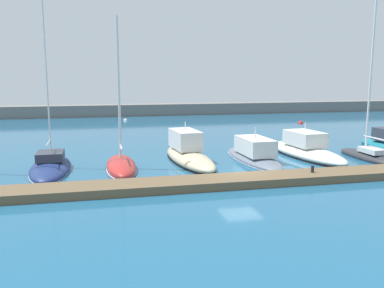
{
  "coord_description": "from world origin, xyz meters",
  "views": [
    {
      "loc": [
        -8.99,
        -24.65,
        6.67
      ],
      "look_at": [
        -2.54,
        3.4,
        1.81
      ],
      "focal_mm": 37.9,
      "sensor_mm": 36.0,
      "label": 1
    }
  ],
  "objects": [
    {
      "name": "ground_plane",
      "position": [
        0.0,
        0.0,
        0.0
      ],
      "size": [
        120.0,
        120.0,
        0.0
      ],
      "primitive_type": "plane",
      "color": "#1E567A"
    },
    {
      "name": "dock_pier",
      "position": [
        0.0,
        -1.6,
        0.25
      ],
      "size": [
        40.57,
        2.39,
        0.51
      ],
      "primitive_type": "cube",
      "color": "brown",
      "rests_on": "ground_plane"
    },
    {
      "name": "breakwater_seawall",
      "position": [
        0.0,
        44.48,
        0.95
      ],
      "size": [
        108.0,
        3.38,
        1.9
      ],
      "primitive_type": "cube",
      "color": "slate",
      "rests_on": "ground_plane"
    },
    {
      "name": "sailboat_navy_second",
      "position": [
        -12.51,
        5.11,
        0.23
      ],
      "size": [
        2.85,
        8.35,
        13.17
      ],
      "rotation": [
        0.0,
        0.0,
        1.58
      ],
      "color": "navy",
      "rests_on": "ground_plane"
    },
    {
      "name": "sailboat_red_third",
      "position": [
        -7.58,
        4.31,
        0.29
      ],
      "size": [
        2.16,
        6.86,
        11.12
      ],
      "rotation": [
        0.0,
        0.0,
        1.57
      ],
      "color": "#B72D28",
      "rests_on": "ground_plane"
    },
    {
      "name": "motorboat_sand_fourth",
      "position": [
        -2.3,
        5.77,
        0.64
      ],
      "size": [
        3.39,
        9.72,
        3.37
      ],
      "rotation": [
        0.0,
        0.0,
        1.66
      ],
      "color": "beige",
      "rests_on": "ground_plane"
    },
    {
      "name": "motorboat_slate_fifth",
      "position": [
        2.89,
        5.16,
        0.49
      ],
      "size": [
        2.92,
        9.38,
        3.01
      ],
      "rotation": [
        0.0,
        0.0,
        1.6
      ],
      "color": "slate",
      "rests_on": "ground_plane"
    },
    {
      "name": "motorboat_ivory_sixth",
      "position": [
        7.78,
        5.86,
        0.53
      ],
      "size": [
        3.97,
        10.45,
        3.05
      ],
      "rotation": [
        0.0,
        0.0,
        1.66
      ],
      "color": "silver",
      "rests_on": "ground_plane"
    },
    {
      "name": "sailboat_charcoal_seventh",
      "position": [
        12.12,
        3.55,
        0.41
      ],
      "size": [
        1.85,
        6.77,
        14.25
      ],
      "rotation": [
        0.0,
        0.0,
        1.58
      ],
      "color": "#2D2D33",
      "rests_on": "ground_plane"
    },
    {
      "name": "mooring_buoy_red",
      "position": [
        18.84,
        27.56,
        0.0
      ],
      "size": [
        0.7,
        0.7,
        0.7
      ],
      "primitive_type": "sphere",
      "color": "red",
      "rests_on": "ground_plane"
    },
    {
      "name": "mooring_buoy_white",
      "position": [
        -5.18,
        36.73,
        0.0
      ],
      "size": [
        0.59,
        0.59,
        0.59
      ],
      "primitive_type": "sphere",
      "color": "white",
      "rests_on": "ground_plane"
    },
    {
      "name": "dock_bollard",
      "position": [
        4.28,
        -1.6,
        0.73
      ],
      "size": [
        0.2,
        0.2,
        0.44
      ],
      "primitive_type": "cylinder",
      "color": "black",
      "rests_on": "dock_pier"
    }
  ]
}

